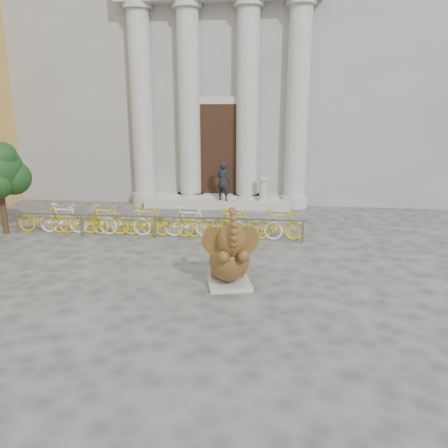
# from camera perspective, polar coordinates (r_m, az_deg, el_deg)

# --- Properties ---
(ground) EXTENTS (80.00, 80.00, 0.00)m
(ground) POSITION_cam_1_polar(r_m,az_deg,el_deg) (9.61, -8.12, -9.82)
(ground) COLOR #474442
(ground) RESTS_ON ground
(classical_building) EXTENTS (22.00, 10.70, 12.00)m
(classical_building) POSITION_cam_1_polar(r_m,az_deg,el_deg) (23.59, 0.86, 19.57)
(classical_building) COLOR gray
(classical_building) RESTS_ON ground
(entrance_steps) EXTENTS (6.00, 1.20, 0.36)m
(entrance_steps) POSITION_cam_1_polar(r_m,az_deg,el_deg) (18.39, -0.89, 2.79)
(entrance_steps) COLOR #A8A59E
(entrance_steps) RESTS_ON ground
(elephant_statue) EXTENTS (1.26, 1.52, 1.94)m
(elephant_statue) POSITION_cam_1_polar(r_m,az_deg,el_deg) (9.95, 0.77, -4.42)
(elephant_statue) COLOR #A8A59E
(elephant_statue) RESTS_ON ground
(bike_rack) EXTENTS (9.67, 0.53, 1.00)m
(bike_rack) POSITION_cam_1_polar(r_m,az_deg,el_deg) (14.21, -8.83, 0.39)
(bike_rack) COLOR slate
(bike_rack) RESTS_ON ground
(pedestrian) EXTENTS (0.66, 0.51, 1.58)m
(pedestrian) POSITION_cam_1_polar(r_m,az_deg,el_deg) (17.84, -0.12, 5.60)
(pedestrian) COLOR black
(pedestrian) RESTS_ON entrance_steps
(balustrade_post) EXTENTS (0.39, 0.39, 0.97)m
(balustrade_post) POSITION_cam_1_polar(r_m,az_deg,el_deg) (17.84, 5.11, 4.41)
(balustrade_post) COLOR #A8A59E
(balustrade_post) RESTS_ON entrance_steps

